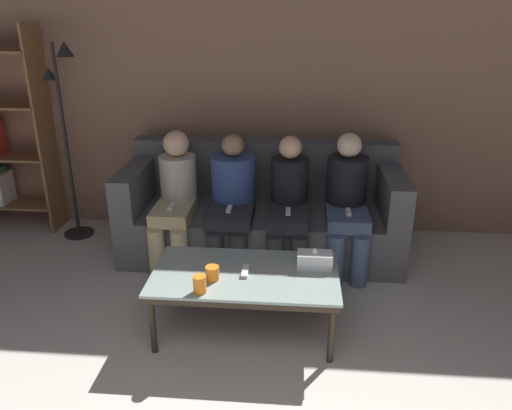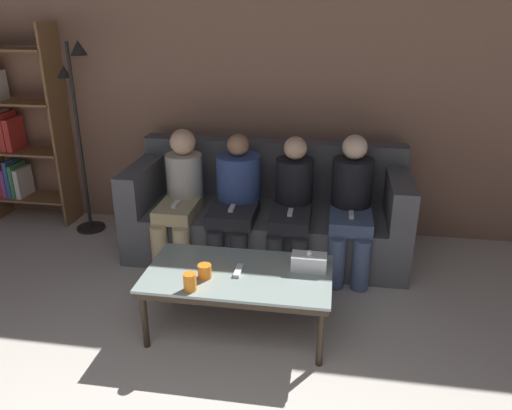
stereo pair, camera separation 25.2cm
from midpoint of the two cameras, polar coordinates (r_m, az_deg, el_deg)
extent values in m
cube|color=#8C6651|center=(4.46, 4.07, 13.19)|extent=(12.00, 0.06, 2.60)
cube|color=#515156|center=(4.22, 2.93, -2.92)|extent=(2.27, 0.89, 0.40)
cube|color=#515156|center=(4.38, 3.56, 4.26)|extent=(2.27, 0.20, 0.49)
cube|color=#515156|center=(4.31, -10.92, 2.56)|extent=(0.18, 0.89, 0.34)
cube|color=#515156|center=(4.11, 17.66, 0.95)|extent=(0.18, 0.89, 0.34)
cube|color=#8C9E99|center=(3.14, 0.30, -7.85)|extent=(1.16, 0.64, 0.02)
cube|color=#2D2319|center=(3.15, 0.30, -8.31)|extent=(1.14, 0.63, 0.04)
cylinder|color=#2D2319|center=(3.15, -10.31, -13.02)|extent=(0.04, 0.04, 0.36)
cylinder|color=#2D2319|center=(3.01, 9.82, -14.90)|extent=(0.04, 0.04, 0.36)
cylinder|color=#2D2319|center=(3.59, -7.50, -8.20)|extent=(0.04, 0.04, 0.36)
cylinder|color=#2D2319|center=(3.46, 9.84, -9.56)|extent=(0.04, 0.04, 0.36)
cylinder|color=orange|center=(3.06, -3.53, -7.61)|extent=(0.08, 0.08, 0.09)
cylinder|color=orange|center=(2.94, -5.11, -8.79)|extent=(0.08, 0.08, 0.11)
cube|color=white|center=(3.17, 8.36, -6.52)|extent=(0.22, 0.12, 0.10)
sphere|color=white|center=(3.14, 8.42, -5.52)|extent=(0.04, 0.04, 0.04)
cube|color=white|center=(3.13, 0.30, -7.55)|extent=(0.04, 0.15, 0.02)
cube|color=brown|center=(4.89, -20.02, 8.19)|extent=(0.02, 0.32, 1.84)
cube|color=brown|center=(5.27, -22.68, 0.86)|extent=(0.76, 0.32, 0.02)
cube|color=red|center=(5.38, -25.57, 2.51)|extent=(0.05, 0.24, 0.28)
cube|color=#8E4293|center=(5.35, -25.09, 2.47)|extent=(0.04, 0.24, 0.28)
cube|color=#33569E|center=(5.31, -24.73, 2.87)|extent=(0.04, 0.24, 0.36)
cube|color=#38844C|center=(5.30, -24.30, 2.67)|extent=(0.04, 0.24, 0.32)
cube|color=silver|center=(5.27, -23.79, 2.44)|extent=(0.05, 0.24, 0.28)
cube|color=brown|center=(5.14, -23.42, 5.65)|extent=(0.76, 0.32, 0.02)
cube|color=silver|center=(5.21, -25.73, 7.68)|extent=(0.03, 0.24, 0.36)
cube|color=red|center=(5.18, -25.23, 7.64)|extent=(0.05, 0.24, 0.35)
cube|color=red|center=(5.15, -24.61, 7.38)|extent=(0.05, 0.24, 0.30)
cube|color=brown|center=(5.04, -24.21, 10.67)|extent=(0.76, 0.32, 0.02)
cube|color=brown|center=(4.99, -25.05, 15.83)|extent=(0.76, 0.32, 0.02)
cylinder|color=black|center=(4.93, -16.93, -2.51)|extent=(0.26, 0.26, 0.02)
cylinder|color=black|center=(4.66, -18.05, 6.88)|extent=(0.03, 0.03, 1.69)
cone|color=black|center=(4.49, -18.09, 16.72)|extent=(0.14, 0.14, 0.12)
cone|color=black|center=(4.63, -19.62, 14.16)|extent=(0.12, 0.12, 0.10)
cylinder|color=tan|center=(3.93, -9.14, -5.12)|extent=(0.13, 0.13, 0.40)
cylinder|color=tan|center=(3.88, -6.60, -5.34)|extent=(0.13, 0.13, 0.40)
cube|color=tan|center=(4.00, -7.15, -0.57)|extent=(0.30, 0.45, 0.10)
cylinder|color=#B7B2A8|center=(4.14, -6.42, 2.78)|extent=(0.30, 0.30, 0.45)
sphere|color=#DBAD89|center=(4.04, -6.61, 7.15)|extent=(0.21, 0.21, 0.21)
cube|color=white|center=(3.93, -7.37, 0.06)|extent=(0.04, 0.12, 0.02)
cylinder|color=#28282D|center=(3.81, -2.69, -5.78)|extent=(0.13, 0.13, 0.40)
cylinder|color=#28282D|center=(3.78, -0.01, -5.98)|extent=(0.13, 0.13, 0.40)
cube|color=#28282D|center=(3.89, -0.77, -1.02)|extent=(0.35, 0.46, 0.10)
cylinder|color=#334784|center=(4.04, -0.22, 2.54)|extent=(0.35, 0.35, 0.46)
sphere|color=#997051|center=(3.95, -0.23, 6.88)|extent=(0.18, 0.18, 0.18)
cube|color=white|center=(3.83, -0.90, -0.39)|extent=(0.04, 0.12, 0.02)
cylinder|color=#28282D|center=(3.74, 4.10, -6.41)|extent=(0.13, 0.13, 0.40)
cylinder|color=#28282D|center=(3.73, 6.87, -6.59)|extent=(0.13, 0.13, 0.40)
cube|color=#28282D|center=(3.84, 5.87, -1.49)|extent=(0.30, 0.48, 0.10)
cylinder|color=black|center=(4.00, 6.19, 2.12)|extent=(0.30, 0.30, 0.45)
sphere|color=#DBAD89|center=(3.90, 6.38, 6.47)|extent=(0.18, 0.18, 0.18)
cube|color=white|center=(3.77, 5.86, -0.87)|extent=(0.04, 0.12, 0.02)
cylinder|color=#47567A|center=(3.77, 11.06, -6.52)|extent=(0.13, 0.13, 0.40)
cylinder|color=#47567A|center=(3.78, 13.80, -6.66)|extent=(0.13, 0.13, 0.40)
cube|color=#47567A|center=(3.86, 12.60, -1.76)|extent=(0.32, 0.44, 0.10)
cylinder|color=black|center=(4.00, 12.68, 1.88)|extent=(0.32, 0.32, 0.47)
sphere|color=beige|center=(3.90, 13.08, 6.45)|extent=(0.19, 0.19, 0.19)
cube|color=white|center=(3.80, 12.71, -1.12)|extent=(0.04, 0.12, 0.02)
camera|label=1|loc=(0.13, -87.95, 0.82)|focal=35.00mm
camera|label=2|loc=(0.13, 92.05, -0.82)|focal=35.00mm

